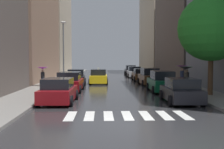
% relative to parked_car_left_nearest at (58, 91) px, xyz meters
% --- Properties ---
extents(ground_plane, '(28.00, 72.00, 0.04)m').
position_rel_parked_car_left_nearest_xyz_m(ground_plane, '(3.88, 18.08, -0.75)').
color(ground_plane, '#2A2A2C').
extents(sidewalk_left, '(3.00, 72.00, 0.15)m').
position_rel_parked_car_left_nearest_xyz_m(sidewalk_left, '(-2.62, 18.08, -0.65)').
color(sidewalk_left, gray).
rests_on(sidewalk_left, ground).
extents(sidewalk_right, '(3.00, 72.00, 0.15)m').
position_rel_parked_car_left_nearest_xyz_m(sidewalk_right, '(10.38, 18.08, -0.65)').
color(sidewalk_right, gray).
rests_on(sidewalk_right, ground).
extents(crosswalk_stripes, '(5.85, 2.20, 0.01)m').
position_rel_parked_car_left_nearest_xyz_m(crosswalk_stripes, '(3.88, -3.98, -0.72)').
color(crosswalk_stripes, silver).
rests_on(crosswalk_stripes, ground).
extents(building_left_mid, '(6.00, 17.17, 16.48)m').
position_rel_parked_car_left_nearest_xyz_m(building_left_mid, '(-7.12, 18.60, 7.51)').
color(building_left_mid, '#8C6B56').
rests_on(building_left_mid, ground).
extents(building_left_far, '(6.00, 17.60, 16.70)m').
position_rel_parked_car_left_nearest_xyz_m(building_left_far, '(-7.12, 37.10, 7.62)').
color(building_left_far, '#B2A38C').
rests_on(building_left_far, ground).
extents(building_right_mid, '(6.00, 16.07, 15.50)m').
position_rel_parked_car_left_nearest_xyz_m(building_right_mid, '(14.88, 21.14, 7.02)').
color(building_right_mid, '#564C47').
rests_on(building_right_mid, ground).
extents(building_right_far, '(6.00, 18.02, 23.60)m').
position_rel_parked_car_left_nearest_xyz_m(building_right_far, '(14.88, 39.20, 11.07)').
color(building_right_far, '#B2A38C').
rests_on(building_right_far, ground).
extents(parked_car_left_nearest, '(2.18, 4.23, 1.54)m').
position_rel_parked_car_left_nearest_xyz_m(parked_car_left_nearest, '(0.00, 0.00, 0.00)').
color(parked_car_left_nearest, maroon).
rests_on(parked_car_left_nearest, ground).
extents(parked_car_left_second, '(2.23, 4.49, 1.67)m').
position_rel_parked_car_left_nearest_xyz_m(parked_car_left_second, '(0.00, 6.09, 0.05)').
color(parked_car_left_second, maroon).
rests_on(parked_car_left_second, ground).
extents(parked_car_left_third, '(2.17, 4.18, 1.68)m').
position_rel_parked_car_left_nearest_xyz_m(parked_car_left_third, '(-0.01, 11.95, 0.06)').
color(parked_car_left_third, black).
rests_on(parked_car_left_third, ground).
extents(parked_car_right_nearest, '(2.19, 4.09, 1.55)m').
position_rel_parked_car_left_nearest_xyz_m(parked_car_right_nearest, '(7.61, -0.27, 0.00)').
color(parked_car_right_nearest, black).
rests_on(parked_car_right_nearest, ground).
extents(parked_car_right_second, '(2.16, 4.56, 1.76)m').
position_rel_parked_car_left_nearest_xyz_m(parked_car_right_second, '(7.72, 5.57, 0.09)').
color(parked_car_right_second, '#0C4C2D').
rests_on(parked_car_right_second, ground).
extents(parked_car_right_third, '(2.05, 4.63, 1.82)m').
position_rel_parked_car_left_nearest_xyz_m(parked_car_right_third, '(7.79, 11.77, 0.11)').
color(parked_car_right_third, brown).
rests_on(parked_car_right_third, ground).
extents(parked_car_right_fourth, '(2.12, 4.03, 1.53)m').
position_rel_parked_car_left_nearest_xyz_m(parked_car_right_fourth, '(7.79, 17.97, -0.01)').
color(parked_car_right_fourth, brown).
rests_on(parked_car_right_fourth, ground).
extents(parked_car_right_fifth, '(2.26, 4.67, 1.66)m').
position_rel_parked_car_left_nearest_xyz_m(parked_car_right_fifth, '(7.72, 24.27, 0.05)').
color(parked_car_right_fifth, '#B2B7BF').
rests_on(parked_car_right_fifth, ground).
extents(parked_car_right_sixth, '(2.19, 4.56, 1.72)m').
position_rel_parked_car_left_nearest_xyz_m(parked_car_right_sixth, '(7.83, 30.39, 0.07)').
color(parked_car_right_sixth, black).
rests_on(parked_car_right_sixth, ground).
extents(taxi_midroad, '(2.09, 4.67, 1.81)m').
position_rel_parked_car_left_nearest_xyz_m(taxi_midroad, '(2.36, 13.58, 0.04)').
color(taxi_midroad, yellow).
rests_on(taxi_midroad, ground).
extents(pedestrian_foreground, '(1.11, 1.11, 1.91)m').
position_rel_parked_car_left_nearest_xyz_m(pedestrian_foreground, '(10.08, 6.62, 0.86)').
color(pedestrian_foreground, '#38513D').
rests_on(pedestrian_foreground, sidewalk_right).
extents(pedestrian_near_tree, '(1.18, 1.18, 1.97)m').
position_rel_parked_car_left_nearest_xyz_m(pedestrian_near_tree, '(10.48, 9.04, 0.93)').
color(pedestrian_near_tree, gray).
rests_on(pedestrian_near_tree, sidewalk_right).
extents(pedestrian_by_kerb, '(1.06, 1.06, 1.92)m').
position_rel_parked_car_left_nearest_xyz_m(pedestrian_by_kerb, '(10.27, 6.86, 0.85)').
color(pedestrian_by_kerb, gray).
rests_on(pedestrian_by_kerb, sidewalk_right).
extents(pedestrian_far_side, '(1.10, 1.10, 1.83)m').
position_rel_parked_car_left_nearest_xyz_m(pedestrian_far_side, '(-3.00, 9.54, 0.80)').
color(pedestrian_far_side, navy).
rests_on(pedestrian_far_side, sidewalk_left).
extents(street_tree_right, '(4.76, 4.76, 7.18)m').
position_rel_parked_car_left_nearest_xyz_m(street_tree_right, '(10.53, 2.37, 4.21)').
color(street_tree_right, '#513823').
rests_on(street_tree_right, sidewalk_right).
extents(lamp_post_left, '(0.60, 0.28, 6.93)m').
position_rel_parked_car_left_nearest_xyz_m(lamp_post_left, '(-1.67, 14.49, 3.42)').
color(lamp_post_left, '#595B60').
rests_on(lamp_post_left, sidewalk_left).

